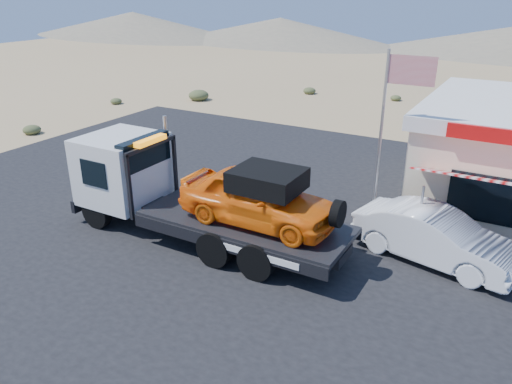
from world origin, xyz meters
TOP-DOWN VIEW (x-y plane):
  - ground at (0.00, 0.00)m, footprint 120.00×120.00m
  - asphalt_lot at (2.00, 3.00)m, footprint 32.00×24.00m
  - tow_truck at (0.04, 0.57)m, footprint 9.54×2.83m
  - white_sedan at (7.09, 2.93)m, footprint 5.17×2.72m
  - flagpole at (4.93, 4.50)m, footprint 1.55×0.10m
  - desert_scrub at (-13.87, 10.41)m, footprint 22.31×34.89m
  - distant_hills at (-9.77, 55.14)m, footprint 126.00×48.00m

SIDE VIEW (x-z plane):
  - ground at x=0.00m, z-range 0.00..0.00m
  - asphalt_lot at x=2.00m, z-range 0.00..0.02m
  - desert_scrub at x=-13.87m, z-range -0.09..0.70m
  - white_sedan at x=7.09m, z-range 0.02..1.64m
  - tow_truck at x=0.04m, z-range 0.12..3.31m
  - distant_hills at x=-9.77m, z-range -0.21..3.99m
  - flagpole at x=4.93m, z-range 0.76..6.76m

